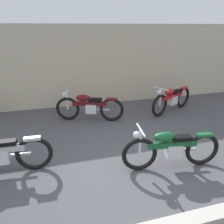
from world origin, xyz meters
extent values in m
plane|color=#47474C|center=(0.00, 0.00, 0.00)|extent=(40.00, 40.00, 0.00)
cube|color=beige|center=(0.00, 4.25, 1.34)|extent=(18.00, 0.30, 2.68)
torus|color=black|center=(-0.79, 2.89, 0.35)|extent=(0.68, 0.32, 0.70)
torus|color=black|center=(0.42, 2.45, 0.35)|extent=(0.68, 0.32, 0.70)
cube|color=silver|center=(-0.14, 2.65, 0.37)|extent=(0.35, 0.28, 0.27)
cube|color=#590F14|center=(-0.18, 2.67, 0.52)|extent=(0.95, 0.42, 0.11)
ellipsoid|color=#590F14|center=(-0.35, 2.73, 0.69)|extent=(0.46, 0.32, 0.19)
cube|color=black|center=(-0.02, 2.61, 0.64)|extent=(0.42, 0.29, 0.08)
cube|color=#590F14|center=(0.42, 2.45, 0.67)|extent=(0.33, 0.21, 0.06)
cylinder|color=silver|center=(-0.79, 2.89, 0.61)|extent=(0.05, 0.05, 0.52)
cylinder|color=silver|center=(-0.79, 2.89, 0.87)|extent=(0.22, 0.53, 0.03)
sphere|color=silver|center=(-0.86, 2.91, 0.78)|extent=(0.13, 0.13, 0.13)
cylinder|color=silver|center=(0.08, 2.70, 0.30)|extent=(0.65, 0.28, 0.06)
torus|color=black|center=(0.28, 0.01, 0.34)|extent=(0.69, 0.17, 0.68)
torus|color=black|center=(1.53, -0.16, 0.34)|extent=(0.69, 0.17, 0.68)
cube|color=silver|center=(0.95, -0.08, 0.36)|extent=(0.32, 0.23, 0.26)
cube|color=#145128|center=(0.90, -0.08, 0.51)|extent=(0.97, 0.22, 0.11)
ellipsoid|color=#145128|center=(0.74, -0.05, 0.68)|extent=(0.43, 0.24, 0.19)
cube|color=black|center=(1.07, -0.10, 0.63)|extent=(0.39, 0.22, 0.08)
cube|color=#145128|center=(1.53, -0.16, 0.66)|extent=(0.31, 0.15, 0.06)
cylinder|color=silver|center=(0.28, 0.01, 0.60)|extent=(0.05, 0.05, 0.52)
cylinder|color=silver|center=(0.28, 0.01, 0.86)|extent=(0.11, 0.54, 0.03)
sphere|color=silver|center=(0.20, 0.02, 0.76)|extent=(0.13, 0.13, 0.13)
cylinder|color=silver|center=(1.15, 0.00, 0.30)|extent=(0.66, 0.14, 0.06)
torus|color=black|center=(1.93, 2.41, 0.35)|extent=(0.67, 0.38, 0.70)
torus|color=black|center=(3.09, 2.96, 0.35)|extent=(0.67, 0.38, 0.70)
cube|color=silver|center=(2.55, 2.71, 0.37)|extent=(0.36, 0.30, 0.27)
cube|color=#B21919|center=(2.51, 2.69, 0.52)|extent=(0.92, 0.51, 0.11)
ellipsoid|color=#B21919|center=(2.36, 2.61, 0.69)|extent=(0.46, 0.35, 0.19)
cube|color=black|center=(2.67, 2.76, 0.64)|extent=(0.42, 0.32, 0.08)
cube|color=#B21919|center=(3.09, 2.96, 0.67)|extent=(0.32, 0.23, 0.06)
cylinder|color=silver|center=(1.93, 2.41, 0.61)|extent=(0.05, 0.05, 0.52)
cylinder|color=silver|center=(1.93, 2.41, 0.87)|extent=(0.27, 0.51, 0.03)
sphere|color=silver|center=(1.86, 2.38, 0.78)|extent=(0.13, 0.13, 0.13)
cylinder|color=silver|center=(2.68, 2.89, 0.30)|extent=(0.63, 0.34, 0.06)
torus|color=black|center=(-1.64, 0.58, 0.35)|extent=(0.69, 0.12, 0.69)
cube|color=silver|center=(-2.23, 0.61, 0.36)|extent=(0.31, 0.20, 0.27)
cube|color=black|center=(-2.10, 0.60, 0.64)|extent=(0.39, 0.19, 0.08)
cube|color=#ADADB2|center=(-1.64, 0.58, 0.67)|extent=(0.31, 0.13, 0.06)
cylinder|color=silver|center=(-2.03, 0.71, 0.30)|extent=(0.66, 0.09, 0.06)
camera|label=1|loc=(-1.22, -3.34, 2.60)|focal=35.66mm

